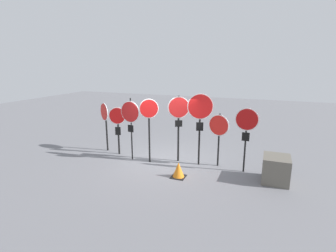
% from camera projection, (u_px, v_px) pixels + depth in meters
% --- Properties ---
extents(ground_plane, '(40.00, 40.00, 0.00)m').
position_uv_depth(ground_plane, '(165.00, 161.00, 10.27)').
color(ground_plane, slate).
extents(stop_sign_0, '(0.64, 0.45, 2.11)m').
position_uv_depth(stop_sign_0, '(105.00, 117.00, 11.17)').
color(stop_sign_0, black).
rests_on(stop_sign_0, ground).
extents(stop_sign_1, '(0.69, 0.24, 2.01)m').
position_uv_depth(stop_sign_1, '(118.00, 122.00, 10.72)').
color(stop_sign_1, black).
rests_on(stop_sign_1, ground).
extents(stop_sign_2, '(0.83, 0.14, 2.45)m').
position_uv_depth(stop_sign_2, '(130.00, 115.00, 10.04)').
color(stop_sign_2, black).
rests_on(stop_sign_2, ground).
extents(stop_sign_3, '(0.65, 0.36, 2.48)m').
position_uv_depth(stop_sign_3, '(149.00, 116.00, 9.73)').
color(stop_sign_3, black).
rests_on(stop_sign_3, ground).
extents(stop_sign_4, '(0.75, 0.38, 2.57)m').
position_uv_depth(stop_sign_4, '(179.00, 115.00, 9.82)').
color(stop_sign_4, black).
rests_on(stop_sign_4, ground).
extents(stop_sign_5, '(0.90, 0.33, 2.70)m').
position_uv_depth(stop_sign_5, '(200.00, 113.00, 9.43)').
color(stop_sign_5, black).
rests_on(stop_sign_5, ground).
extents(stop_sign_6, '(0.76, 0.23, 1.98)m').
position_uv_depth(stop_sign_6, '(219.00, 129.00, 9.46)').
color(stop_sign_6, black).
rests_on(stop_sign_6, ground).
extents(stop_sign_7, '(0.78, 0.12, 2.30)m').
position_uv_depth(stop_sign_7, '(247.00, 126.00, 8.85)').
color(stop_sign_7, black).
rests_on(stop_sign_7, ground).
extents(traffic_cone_0, '(0.47, 0.47, 0.52)m').
position_uv_depth(traffic_cone_0, '(178.00, 170.00, 8.79)').
color(traffic_cone_0, black).
rests_on(traffic_cone_0, ground).
extents(storage_crate, '(0.82, 0.95, 0.85)m').
position_uv_depth(storage_crate, '(276.00, 169.00, 8.42)').
color(storage_crate, '#605B51').
rests_on(storage_crate, ground).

